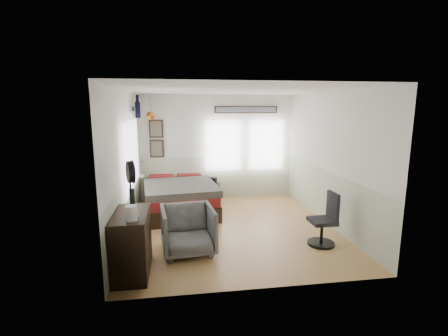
{
  "coord_description": "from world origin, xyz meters",
  "views": [
    {
      "loc": [
        -1.07,
        -6.09,
        2.39
      ],
      "look_at": [
        -0.1,
        0.4,
        1.15
      ],
      "focal_mm": 26.0,
      "sensor_mm": 36.0,
      "label": 1
    }
  ],
  "objects_px": {
    "armchair": "(188,230)",
    "task_chair": "(325,224)",
    "dresser": "(132,243)",
    "bed": "(180,197)",
    "nightstand": "(211,192)"
  },
  "relations": [
    {
      "from": "armchair",
      "to": "task_chair",
      "type": "bearing_deg",
      "value": -6.47
    },
    {
      "from": "armchair",
      "to": "task_chair",
      "type": "relative_size",
      "value": 0.92
    },
    {
      "from": "dresser",
      "to": "task_chair",
      "type": "relative_size",
      "value": 1.06
    },
    {
      "from": "bed",
      "to": "dresser",
      "type": "distance_m",
      "value": 2.86
    },
    {
      "from": "bed",
      "to": "dresser",
      "type": "xyz_separation_m",
      "value": [
        -0.72,
        -2.77,
        0.11
      ]
    },
    {
      "from": "armchair",
      "to": "task_chair",
      "type": "height_order",
      "value": "task_chair"
    },
    {
      "from": "dresser",
      "to": "task_chair",
      "type": "height_order",
      "value": "task_chair"
    },
    {
      "from": "nightstand",
      "to": "armchair",
      "type": "bearing_deg",
      "value": -90.28
    },
    {
      "from": "dresser",
      "to": "task_chair",
      "type": "distance_m",
      "value": 3.25
    },
    {
      "from": "task_chair",
      "to": "bed",
      "type": "bearing_deg",
      "value": 136.9
    },
    {
      "from": "dresser",
      "to": "armchair",
      "type": "relative_size",
      "value": 1.16
    },
    {
      "from": "bed",
      "to": "nightstand",
      "type": "bearing_deg",
      "value": 35.71
    },
    {
      "from": "armchair",
      "to": "bed",
      "type": "bearing_deg",
      "value": 87.17
    },
    {
      "from": "bed",
      "to": "task_chair",
      "type": "relative_size",
      "value": 2.44
    },
    {
      "from": "bed",
      "to": "armchair",
      "type": "distance_m",
      "value": 2.24
    }
  ]
}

